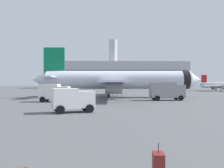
{
  "coord_description": "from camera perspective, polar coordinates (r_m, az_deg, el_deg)",
  "views": [
    {
      "loc": [
        0.18,
        -4.23,
        3.3
      ],
      "look_at": [
        1.35,
        29.02,
        3.0
      ],
      "focal_mm": 40.19,
      "sensor_mm": 36.0,
      "label": 1
    }
  ],
  "objects": [
    {
      "name": "rolling_suitcase",
      "position": [
        9.58,
        10.52,
        -17.18
      ],
      "size": [
        0.46,
        0.68,
        1.1
      ],
      "color": "maroon",
      "rests_on": "ground"
    },
    {
      "name": "airplane_taxiing",
      "position": [
        96.53,
        23.54,
        -0.27
      ],
      "size": [
        17.18,
        18.65,
        5.87
      ],
      "color": "white",
      "rests_on": "ground"
    },
    {
      "name": "fuel_truck",
      "position": [
        45.64,
        12.33,
        -1.41
      ],
      "size": [
        6.11,
        2.98,
        3.2
      ],
      "color": "gray",
      "rests_on": "ground"
    },
    {
      "name": "safety_cone_far",
      "position": [
        55.84,
        -1.2,
        -2.49
      ],
      "size": [
        0.44,
        0.44,
        0.75
      ],
      "color": "#F2590C",
      "rests_on": "ground"
    },
    {
      "name": "safety_cone_outer",
      "position": [
        47.06,
        15.47,
        -3.03
      ],
      "size": [
        0.44,
        0.44,
        0.81
      ],
      "color": "#F2590C",
      "rests_on": "ground"
    },
    {
      "name": "terminal_building",
      "position": [
        134.55,
        1.51,
        2.1
      ],
      "size": [
        71.63,
        18.3,
        25.7
      ],
      "color": "#B2B2B7",
      "rests_on": "ground"
    },
    {
      "name": "safety_cone_mid",
      "position": [
        58.69,
        11.13,
        -2.36
      ],
      "size": [
        0.44,
        0.44,
        0.75
      ],
      "color": "#F2590C",
      "rests_on": "ground"
    },
    {
      "name": "safety_cone_near",
      "position": [
        55.46,
        1.24,
        -2.47
      ],
      "size": [
        0.44,
        0.44,
        0.83
      ],
      "color": "#F2590C",
      "rests_on": "ground"
    },
    {
      "name": "airplane_at_gate",
      "position": [
        52.69,
        1.2,
        0.9
      ],
      "size": [
        35.7,
        32.15,
        10.5
      ],
      "color": "silver",
      "rests_on": "ground"
    },
    {
      "name": "service_truck",
      "position": [
        42.27,
        -13.0,
        -1.79
      ],
      "size": [
        4.98,
        2.9,
        2.9
      ],
      "color": "white",
      "rests_on": "ground"
    },
    {
      "name": "cargo_van",
      "position": [
        27.3,
        -8.94,
        -3.38
      ],
      "size": [
        4.8,
        3.45,
        2.6
      ],
      "color": "white",
      "rests_on": "ground"
    }
  ]
}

